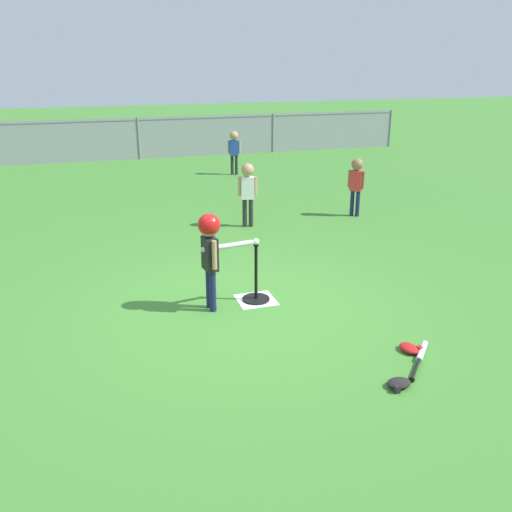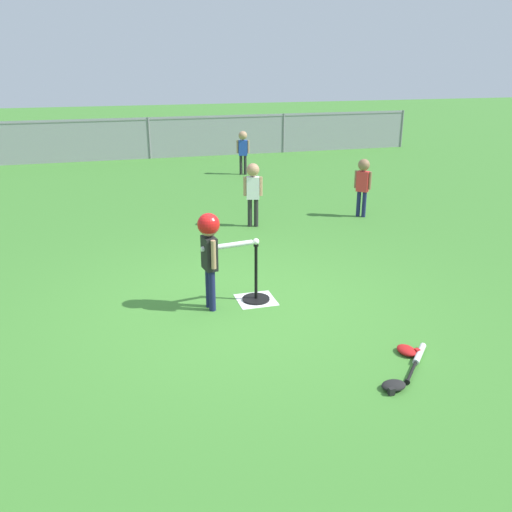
# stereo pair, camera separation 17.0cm
# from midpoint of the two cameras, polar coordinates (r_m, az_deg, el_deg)

# --- Properties ---
(ground_plane) EXTENTS (60.00, 60.00, 0.00)m
(ground_plane) POSITION_cam_midpoint_polar(r_m,az_deg,el_deg) (6.27, -0.56, -5.34)
(ground_plane) COLOR #3D7A2D
(home_plate) EXTENTS (0.44, 0.44, 0.01)m
(home_plate) POSITION_cam_midpoint_polar(r_m,az_deg,el_deg) (6.45, 0.76, -4.57)
(home_plate) COLOR white
(home_plate) RESTS_ON ground_plane
(batting_tee) EXTENTS (0.32, 0.32, 0.69)m
(batting_tee) POSITION_cam_midpoint_polar(r_m,az_deg,el_deg) (6.40, 0.76, -3.71)
(batting_tee) COLOR black
(batting_tee) RESTS_ON ground_plane
(baseball_on_tee) EXTENTS (0.07, 0.07, 0.07)m
(baseball_on_tee) POSITION_cam_midpoint_polar(r_m,az_deg,el_deg) (6.19, 0.79, 1.51)
(baseball_on_tee) COLOR white
(baseball_on_tee) RESTS_ON batting_tee
(batter_child) EXTENTS (0.63, 0.32, 1.12)m
(batter_child) POSITION_cam_midpoint_polar(r_m,az_deg,el_deg) (5.96, -4.02, 1.48)
(batter_child) COLOR #191E4C
(batter_child) RESTS_ON ground_plane
(fielder_deep_center) EXTENTS (0.30, 0.21, 1.05)m
(fielder_deep_center) POSITION_cam_midpoint_polar(r_m,az_deg,el_deg) (13.49, -1.00, 11.31)
(fielder_deep_center) COLOR #262626
(fielder_deep_center) RESTS_ON ground_plane
(fielder_near_right) EXTENTS (0.31, 0.21, 1.07)m
(fielder_near_right) POSITION_cam_midpoint_polar(r_m,az_deg,el_deg) (9.11, 0.22, 7.27)
(fielder_near_right) COLOR #262626
(fielder_near_right) RESTS_ON ground_plane
(fielder_deep_left) EXTENTS (0.24, 0.23, 1.04)m
(fielder_deep_left) POSITION_cam_midpoint_polar(r_m,az_deg,el_deg) (9.91, 11.56, 7.77)
(fielder_deep_left) COLOR #191E4C
(fielder_deep_left) RESTS_ON ground_plane
(spare_bat_silver) EXTENTS (0.53, 0.57, 0.06)m
(spare_bat_silver) POSITION_cam_midpoint_polar(r_m,az_deg,el_deg) (5.46, 17.38, -10.06)
(spare_bat_silver) COLOR silver
(spare_bat_silver) RESTS_ON ground_plane
(glove_by_plate) EXTENTS (0.23, 0.18, 0.07)m
(glove_by_plate) POSITION_cam_midpoint_polar(r_m,az_deg,el_deg) (4.97, 15.11, -12.92)
(glove_by_plate) COLOR black
(glove_by_plate) RESTS_ON ground_plane
(glove_near_bats) EXTENTS (0.20, 0.24, 0.07)m
(glove_near_bats) POSITION_cam_midpoint_polar(r_m,az_deg,el_deg) (5.54, 16.33, -9.43)
(glove_near_bats) COLOR #B21919
(glove_near_bats) RESTS_ON ground_plane
(outfield_fence) EXTENTS (16.06, 0.06, 1.15)m
(outfield_fence) POSITION_cam_midpoint_polar(r_m,az_deg,el_deg) (16.04, -10.77, 12.12)
(outfield_fence) COLOR slate
(outfield_fence) RESTS_ON ground_plane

